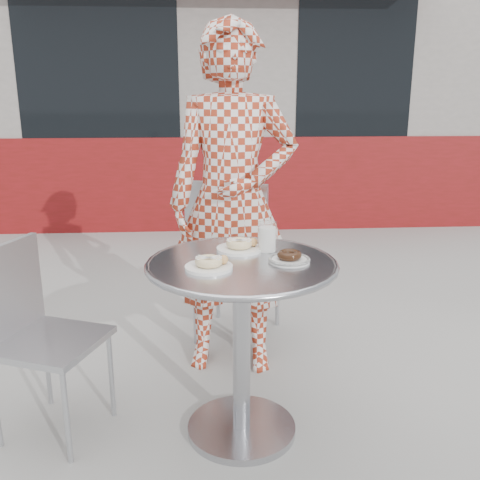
{
  "coord_description": "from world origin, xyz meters",
  "views": [
    {
      "loc": [
        -0.15,
        -2.04,
        1.46
      ],
      "look_at": [
        -0.01,
        0.09,
        0.86
      ],
      "focal_mm": 40.0,
      "sensor_mm": 36.0,
      "label": 1
    }
  ],
  "objects": [
    {
      "name": "ground",
      "position": [
        0.0,
        0.0,
        0.0
      ],
      "size": [
        60.0,
        60.0,
        0.0
      ],
      "primitive_type": "plane",
      "color": "#AAA7A2",
      "rests_on": "ground"
    },
    {
      "name": "storefront",
      "position": [
        -0.0,
        5.56,
        1.49
      ],
      "size": [
        6.02,
        4.55,
        3.0
      ],
      "color": "gray",
      "rests_on": "ground"
    },
    {
      "name": "bistro_table",
      "position": [
        -0.01,
        0.02,
        0.6
      ],
      "size": [
        0.79,
        0.79,
        0.8
      ],
      "rotation": [
        0.0,
        0.0,
        0.03
      ],
      "color": "silver",
      "rests_on": "ground"
    },
    {
      "name": "chair_far",
      "position": [
        0.03,
        1.0,
        0.3
      ],
      "size": [
        0.61,
        0.61,
        0.99
      ],
      "rotation": [
        0.0,
        0.0,
        2.77
      ],
      "color": "#AEB0B6",
      "rests_on": "ground"
    },
    {
      "name": "chair_left",
      "position": [
        -0.83,
        0.09,
        0.26
      ],
      "size": [
        0.52,
        0.52,
        0.85
      ],
      "rotation": [
        0.0,
        0.0,
        1.21
      ],
      "color": "#AEB0B6",
      "rests_on": "ground"
    },
    {
      "name": "seated_person",
      "position": [
        -0.02,
        0.66,
        0.91
      ],
      "size": [
        0.7,
        0.5,
        1.81
      ],
      "primitive_type": "imported",
      "rotation": [
        0.0,
        0.0,
        -0.11
      ],
      "color": "maroon",
      "rests_on": "ground"
    },
    {
      "name": "plate_far",
      "position": [
        -0.01,
        0.18,
        0.81
      ],
      "size": [
        0.2,
        0.2,
        0.05
      ],
      "rotation": [
        0.0,
        0.0,
        -0.12
      ],
      "color": "white",
      "rests_on": "bistro_table"
    },
    {
      "name": "plate_near",
      "position": [
        -0.14,
        -0.06,
        0.81
      ],
      "size": [
        0.19,
        0.19,
        0.05
      ],
      "rotation": [
        0.0,
        0.0,
        -0.08
      ],
      "color": "white",
      "rests_on": "bistro_table"
    },
    {
      "name": "plate_checker",
      "position": [
        0.18,
        0.01,
        0.81
      ],
      "size": [
        0.17,
        0.17,
        0.04
      ],
      "rotation": [
        0.0,
        0.0,
        -0.28
      ],
      "color": "white",
      "rests_on": "bistro_table"
    },
    {
      "name": "milk_cup",
      "position": [
        0.11,
        0.16,
        0.85
      ],
      "size": [
        0.08,
        0.08,
        0.13
      ],
      "rotation": [
        0.0,
        0.0,
        0.1
      ],
      "color": "white",
      "rests_on": "bistro_table"
    }
  ]
}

